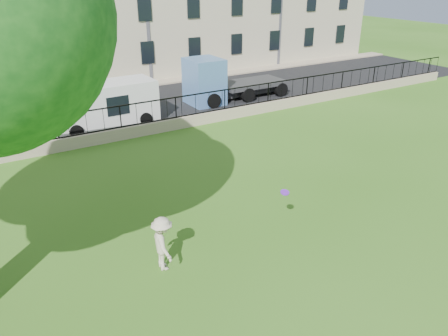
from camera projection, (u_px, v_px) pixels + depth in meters
ground at (264, 265)px, 12.54m from camera, size 120.00×120.00×0.00m
retaining_wall at (122, 133)px, 21.74m from camera, size 50.00×0.40×0.60m
iron_railing at (120, 117)px, 21.39m from camera, size 50.00×0.05×1.13m
street at (95, 114)px, 25.52m from camera, size 60.00×9.00×0.01m
sidewalk at (73, 94)px, 29.54m from camera, size 60.00×1.40×0.12m
man at (163, 244)px, 12.09m from camera, size 0.70×1.10×1.63m
frisbee at (285, 192)px, 13.12m from camera, size 0.36×0.35×0.12m
white_van at (104, 105)px, 23.21m from camera, size 5.59×2.34×2.32m
blue_truck at (236, 77)px, 28.16m from camera, size 6.70×2.39×2.81m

